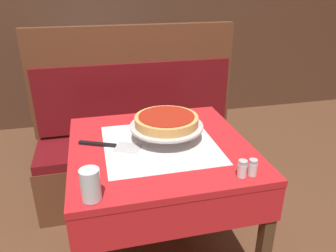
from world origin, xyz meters
The scene contains 11 objects.
dining_table_front centered at (0.00, 0.00, 0.65)m, with size 0.82×0.82×0.76m.
dining_table_rear centered at (-0.21, 1.60, 0.65)m, with size 0.82×0.82×0.76m.
booth_bench centered at (0.01, 0.73, 0.35)m, with size 1.41×0.45×1.19m.
back_wall_panel centered at (0.00, 2.17, 1.20)m, with size 6.00×0.04×2.40m, color #4C2D1E.
pizza_pan_stand centered at (0.04, 0.04, 0.83)m, with size 0.35×0.35×0.07m.
deep_dish_pizza centered at (0.04, 0.04, 0.86)m, with size 0.30×0.30×0.05m.
pizza_server centered at (-0.22, 0.03, 0.77)m, with size 0.29×0.18×0.01m.
water_glass_near centered at (-0.32, -0.35, 0.82)m, with size 0.07×0.07×0.12m.
salt_shaker centered at (0.25, -0.34, 0.80)m, with size 0.04×0.04×0.07m.
pepper_shaker centered at (0.29, -0.34, 0.80)m, with size 0.03×0.03×0.07m.
condiment_caddy centered at (-0.12, 1.62, 0.80)m, with size 0.13×0.13×0.17m.
Camera 1 is at (-0.28, -1.32, 1.46)m, focal length 35.00 mm.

